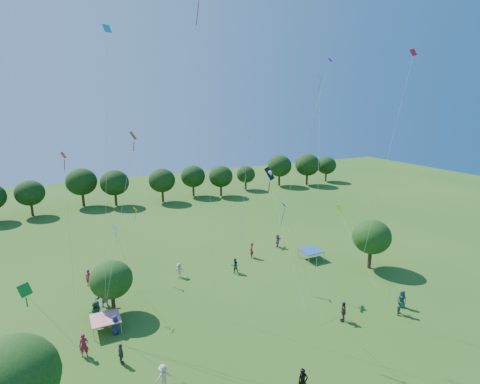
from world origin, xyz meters
name	(u,v)px	position (x,y,z in m)	size (l,w,h in m)	color
near_tree_west	(11,379)	(-15.45, 8.72, 4.13)	(4.71, 4.71, 6.26)	#422B19
near_tree_north	(111,280)	(-9.18, 19.87, 3.12)	(3.54, 3.54, 4.73)	#422B19
near_tree_east	(372,237)	(17.14, 16.84, 3.59)	(4.09, 4.09, 5.45)	#422B19
treeline	(126,181)	(-1.73, 55.43, 4.09)	(88.01, 8.77, 6.77)	#422B19
tent_red_stripe	(106,319)	(-10.10, 17.54, 1.04)	(2.20, 2.20, 1.10)	red
tent_blue	(311,251)	(12.83, 21.55, 1.04)	(2.20, 2.20, 1.10)	#1949A3
man_in_black	(303,382)	(-0.07, 5.14, 0.89)	(0.66, 0.42, 1.77)	black
crowd_person_0	(402,299)	(13.74, 9.58, 0.80)	(0.79, 0.43, 1.60)	navy
crowd_person_1	(84,346)	(-11.89, 14.92, 0.89)	(0.67, 0.43, 1.78)	maroon
crowd_person_2	(235,265)	(3.47, 22.29, 0.82)	(0.81, 0.44, 1.64)	#245639
crowd_person_3	(163,376)	(-7.63, 9.54, 0.80)	(1.05, 0.47, 1.61)	#BDB297
crowd_person_4	(121,354)	(-9.67, 12.98, 0.77)	(0.90, 0.41, 1.54)	#464038
crowd_person_5	(105,297)	(-9.72, 21.31, 0.89)	(1.65, 0.59, 1.77)	#8B517D
crowd_person_6	(97,311)	(-10.56, 19.37, 0.86)	(0.84, 0.46, 1.71)	navy
crowd_person_7	(251,250)	(6.91, 24.98, 0.91)	(0.68, 0.44, 1.82)	maroon
crowd_person_8	(401,305)	(12.72, 8.82, 0.86)	(0.85, 0.46, 1.72)	#275B33
crowd_person_9	(179,270)	(-2.07, 23.98, 0.75)	(0.98, 0.44, 1.50)	#B39E8F
crowd_person_10	(343,311)	(7.61, 10.21, 0.88)	(1.03, 0.47, 1.75)	#3A302E
crowd_person_11	(278,241)	(11.35, 26.37, 0.84)	(1.57, 0.56, 1.68)	#874E81
crowd_person_12	(115,325)	(-9.49, 16.73, 0.77)	(0.76, 0.41, 1.54)	navy
crowd_person_13	(88,278)	(-10.66, 26.02, 0.86)	(0.64, 0.41, 1.73)	#9D1C3D
crowd_person_14	(94,312)	(-10.77, 19.21, 0.87)	(0.86, 0.46, 1.74)	#296136
pirate_kite	(270,175)	(5.80, 19.24, 10.87)	(1.93, 8.71, 10.25)	black
red_high_kite	(201,41)	(-0.84, 19.31, 22.37)	(1.23, 5.15, 26.25)	red
small_kite_0	(394,132)	(10.49, 9.37, 15.48)	(0.51, 3.70, 19.90)	#B90A3E
small_kite_1	(66,189)	(-11.82, 19.63, 11.30)	(0.54, 2.22, 12.82)	#F6480C
small_kite_2	(134,220)	(-5.89, 26.04, 6.11)	(1.83, 3.16, 6.00)	yellow
small_kite_3	(244,187)	(4.17, 21.43, 9.45)	(1.13, 0.89, 9.70)	#258017
small_kite_4	(319,137)	(8.03, 15.01, 14.75)	(2.25, 3.67, 18.60)	blue
small_kite_5	(311,122)	(12.77, 22.52, 15.56)	(5.71, 2.27, 20.76)	#721999
small_kite_6	(117,234)	(-8.28, 21.13, 6.59)	(1.80, 3.20, 6.29)	silver
small_kite_7	(107,101)	(-8.48, 19.02, 17.75)	(2.65, 3.65, 21.85)	#0CA2BF
small_kite_8	(128,168)	(-7.58, 17.27, 12.92)	(3.68, 1.23, 14.25)	#DD470D
small_kite_9	(246,160)	(6.91, 26.32, 11.33)	(1.64, 1.23, 12.88)	orange
small_kite_10	(342,216)	(13.46, 17.53, 6.27)	(1.16, 7.06, 5.98)	#DEE914
small_kite_11	(36,303)	(-13.95, 9.26, 7.72)	(3.47, 2.57, 7.64)	#16791C
small_kite_12	(290,227)	(2.81, 11.30, 8.60)	(4.57, 1.81, 9.40)	#1A14C9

